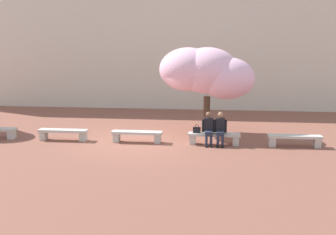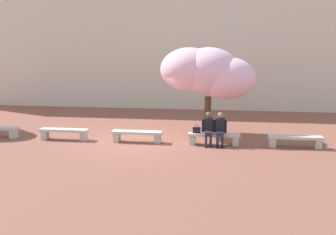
{
  "view_description": "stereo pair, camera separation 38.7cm",
  "coord_description": "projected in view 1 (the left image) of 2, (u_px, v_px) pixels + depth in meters",
  "views": [
    {
      "loc": [
        2.96,
        -15.07,
        3.86
      ],
      "look_at": [
        1.23,
        0.2,
        1.0
      ],
      "focal_mm": 42.0,
      "sensor_mm": 36.0,
      "label": 1
    },
    {
      "loc": [
        3.34,
        -15.02,
        3.86
      ],
      "look_at": [
        1.23,
        0.2,
        1.0
      ],
      "focal_mm": 42.0,
      "sensor_mm": 36.0,
      "label": 2
    }
  ],
  "objects": [
    {
      "name": "person_seated_left",
      "position": [
        208.0,
        127.0,
        15.26
      ],
      "size": [
        0.51,
        0.7,
        1.29
      ],
      "color": "black",
      "rests_on": "ground"
    },
    {
      "name": "building_facade",
      "position": [
        167.0,
        40.0,
        25.08
      ],
      "size": [
        28.56,
        4.0,
        8.26
      ],
      "primitive_type": "cube",
      "color": "beige",
      "rests_on": "ground"
    },
    {
      "name": "ground_plane",
      "position": [
        137.0,
        142.0,
        15.75
      ],
      "size": [
        100.0,
        100.0,
        0.0
      ],
      "primitive_type": "plane",
      "color": "brown"
    },
    {
      "name": "stone_bench_east_end",
      "position": [
        295.0,
        139.0,
        15.02
      ],
      "size": [
        2.02,
        0.43,
        0.45
      ],
      "color": "#BCB7AD",
      "rests_on": "ground"
    },
    {
      "name": "stone_bench_near_east",
      "position": [
        214.0,
        137.0,
        15.36
      ],
      "size": [
        2.02,
        0.43,
        0.45
      ],
      "color": "#BCB7AD",
      "rests_on": "ground"
    },
    {
      "name": "stone_bench_near_west",
      "position": [
        63.0,
        133.0,
        16.04
      ],
      "size": [
        2.02,
        0.43,
        0.45
      ],
      "color": "#BCB7AD",
      "rests_on": "ground"
    },
    {
      "name": "stone_bench_center",
      "position": [
        137.0,
        135.0,
        15.7
      ],
      "size": [
        2.02,
        0.43,
        0.45
      ],
      "color": "#BCB7AD",
      "rests_on": "ground"
    },
    {
      "name": "handbag",
      "position": [
        197.0,
        130.0,
        15.39
      ],
      "size": [
        0.3,
        0.15,
        0.34
      ],
      "color": "black",
      "rests_on": "stone_bench_near_east"
    },
    {
      "name": "person_seated_right",
      "position": [
        220.0,
        127.0,
        15.21
      ],
      "size": [
        0.51,
        0.68,
        1.29
      ],
      "color": "black",
      "rests_on": "ground"
    },
    {
      "name": "cherry_tree_main",
      "position": [
        206.0,
        72.0,
        16.94
      ],
      "size": [
        4.12,
        2.66,
        3.75
      ],
      "color": "#473323",
      "rests_on": "ground"
    }
  ]
}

